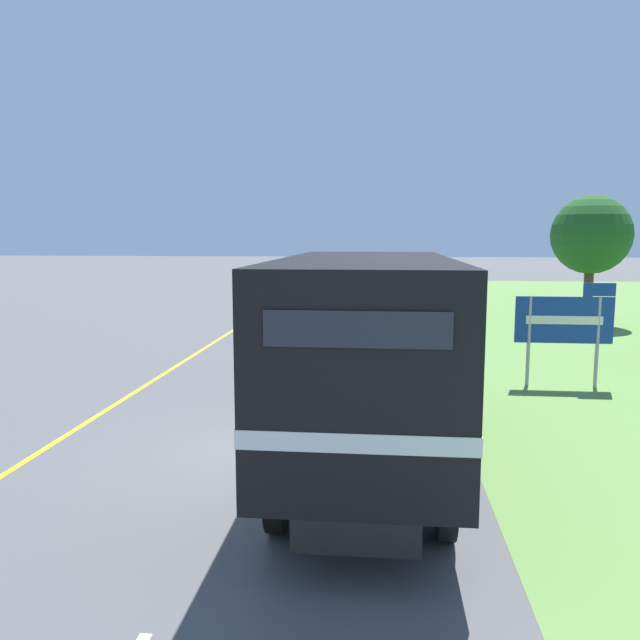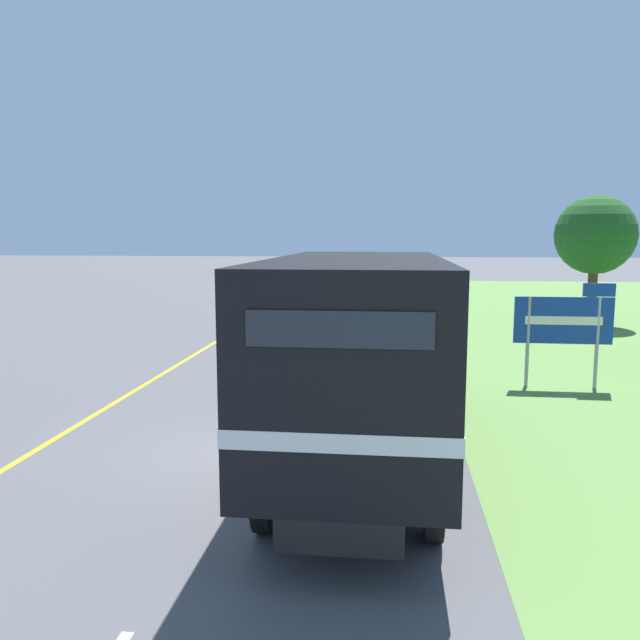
% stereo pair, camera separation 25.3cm
% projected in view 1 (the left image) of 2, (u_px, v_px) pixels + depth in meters
% --- Properties ---
extents(ground_plane, '(200.00, 200.00, 0.00)m').
position_uv_depth(ground_plane, '(256.00, 451.00, 10.85)').
color(ground_plane, '#515154').
extents(edge_line_yellow, '(0.12, 57.54, 0.01)m').
position_uv_depth(edge_line_yellow, '(233.00, 330.00, 24.53)').
color(edge_line_yellow, yellow).
rests_on(edge_line_yellow, ground).
extents(centre_dash_near, '(0.12, 2.60, 0.01)m').
position_uv_depth(centre_dash_near, '(258.00, 446.00, 11.08)').
color(centre_dash_near, white).
rests_on(centre_dash_near, ground).
extents(centre_dash_mid_a, '(0.12, 2.60, 0.01)m').
position_uv_depth(centre_dash_mid_a, '(305.00, 368.00, 17.59)').
color(centre_dash_mid_a, white).
rests_on(centre_dash_mid_a, ground).
extents(centre_dash_mid_b, '(0.12, 2.60, 0.01)m').
position_uv_depth(centre_dash_mid_b, '(326.00, 332.00, 24.09)').
color(centre_dash_mid_b, white).
rests_on(centre_dash_mid_b, ground).
extents(centre_dash_far, '(0.12, 2.60, 0.01)m').
position_uv_depth(centre_dash_far, '(338.00, 312.00, 30.60)').
color(centre_dash_far, white).
rests_on(centre_dash_far, ground).
extents(centre_dash_farthest, '(0.12, 2.60, 0.01)m').
position_uv_depth(centre_dash_farthest, '(346.00, 298.00, 37.11)').
color(centre_dash_farthest, white).
rests_on(centre_dash_farthest, ground).
extents(horse_trailer_truck, '(2.44, 8.78, 3.39)m').
position_uv_depth(horse_trailer_truck, '(367.00, 346.00, 10.15)').
color(horse_trailer_truck, black).
rests_on(horse_trailer_truck, ground).
extents(lead_car_white, '(1.80, 4.49, 1.78)m').
position_uv_depth(lead_car_white, '(289.00, 301.00, 26.92)').
color(lead_car_white, black).
rests_on(lead_car_white, ground).
extents(lead_car_black_ahead, '(1.80, 4.35, 1.78)m').
position_uv_depth(lead_car_black_ahead, '(380.00, 277.00, 42.30)').
color(lead_car_black_ahead, black).
rests_on(lead_car_black_ahead, ground).
extents(highway_sign, '(2.33, 0.09, 2.58)m').
position_uv_depth(highway_sign, '(566.00, 322.00, 15.21)').
color(highway_sign, '#9E9EA3').
rests_on(highway_sign, ground).
extents(roadside_tree_mid, '(3.24, 3.24, 5.36)m').
position_uv_depth(roadside_tree_mid, '(591.00, 235.00, 25.77)').
color(roadside_tree_mid, '#4C3823').
rests_on(roadside_tree_mid, ground).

